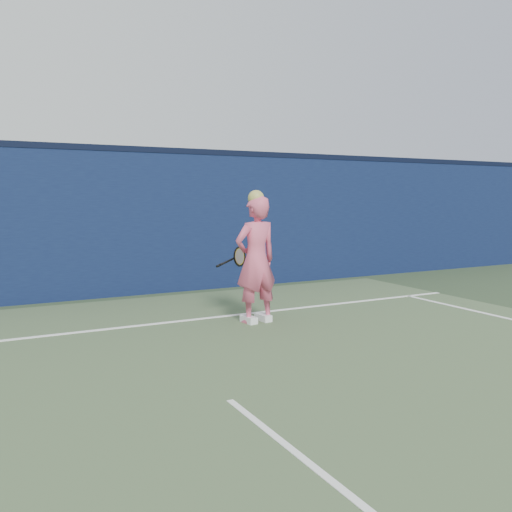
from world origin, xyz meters
TOP-DOWN VIEW (x-y plane):
  - ground at (0.00, 0.00)m, footprint 80.00×80.00m
  - backstop_wall at (0.00, 6.50)m, footprint 24.00×0.40m
  - wall_cap at (0.00, 6.50)m, footprint 24.00×0.42m
  - player at (1.54, 3.50)m, footprint 0.68×0.48m
  - racket at (1.49, 3.95)m, footprint 0.55×0.20m
  - court_lines at (0.00, -0.33)m, footprint 11.00×12.04m

SIDE VIEW (x-z plane):
  - ground at x=0.00m, z-range 0.00..0.00m
  - court_lines at x=0.00m, z-range 0.01..0.01m
  - racket at x=1.49m, z-range 0.72..1.01m
  - player at x=1.54m, z-range -0.03..1.79m
  - backstop_wall at x=0.00m, z-range 0.00..2.50m
  - wall_cap at x=0.00m, z-range 2.50..2.60m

